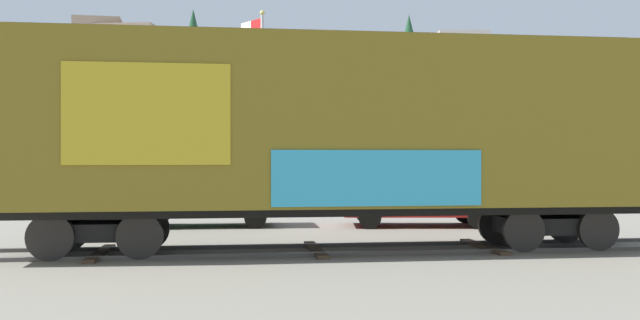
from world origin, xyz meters
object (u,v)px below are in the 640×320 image
freight_car (333,127)px  parked_car_green (205,197)px  parked_car_red (417,199)px  flagpole (258,84)px

freight_car → parked_car_green: size_ratio=3.32×
parked_car_red → flagpole: bearing=133.3°
parked_car_red → parked_car_green: bearing=177.3°
freight_car → parked_car_red: size_ratio=3.06×
flagpole → parked_car_red: bearing=-46.7°
freight_car → parked_car_green: bearing=120.2°
freight_car → parked_car_red: freight_car is taller
flagpole → parked_car_green: bearing=-106.8°
flagpole → parked_car_red: (4.81, -5.11, -3.93)m
flagpole → parked_car_green: (-1.45, -4.81, -3.86)m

